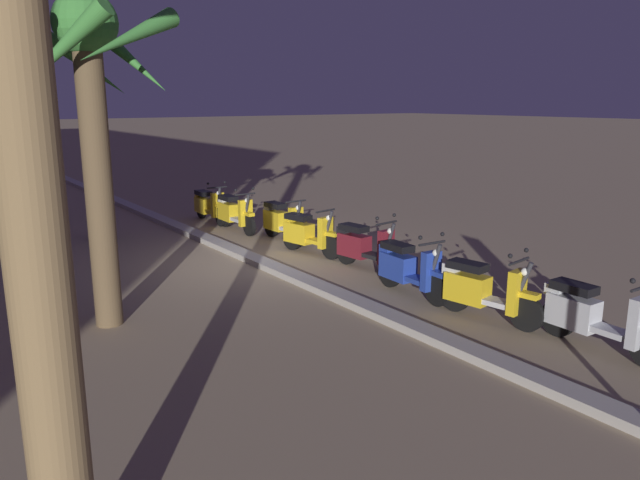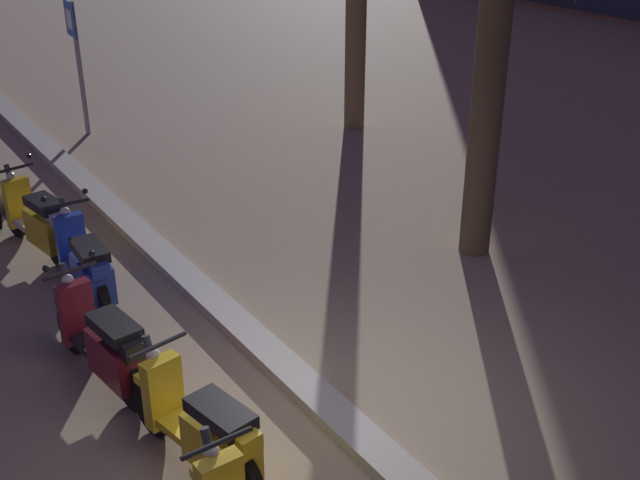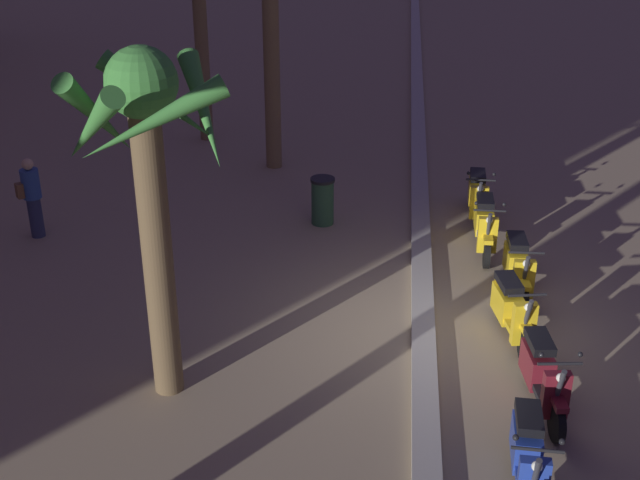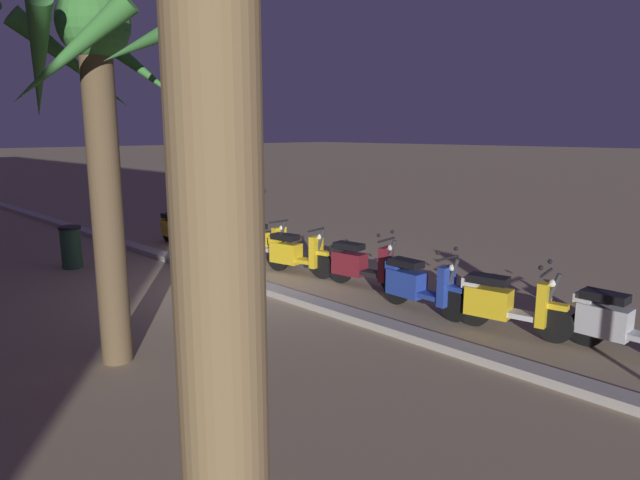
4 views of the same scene
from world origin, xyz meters
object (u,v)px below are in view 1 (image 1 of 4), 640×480
(scooter_yellow_second_in_line, at_px, (482,290))
(scooter_maroon_mid_centre, at_px, (364,246))
(scooter_yellow_mid_rear, at_px, (208,205))
(scooter_blue_last_in_row, at_px, (408,268))
(scooter_yellow_mid_front, at_px, (234,212))
(scooter_silver_tail_end, at_px, (592,316))
(scooter_yellow_gap_after_mid, at_px, (307,233))
(litter_bin, at_px, (103,220))
(palm_tree_far_corner, at_px, (90,88))
(scooter_yellow_far_back, at_px, (282,221))

(scooter_yellow_second_in_line, height_order, scooter_maroon_mid_centre, same)
(scooter_yellow_second_in_line, relative_size, scooter_yellow_mid_rear, 0.93)
(scooter_blue_last_in_row, relative_size, scooter_maroon_mid_centre, 1.00)
(scooter_yellow_second_in_line, bearing_deg, scooter_yellow_mid_front, 0.53)
(scooter_silver_tail_end, height_order, scooter_blue_last_in_row, same)
(scooter_yellow_gap_after_mid, relative_size, scooter_yellow_mid_rear, 0.92)
(scooter_yellow_second_in_line, distance_m, scooter_blue_last_in_row, 1.55)
(scooter_maroon_mid_centre, height_order, litter_bin, scooter_maroon_mid_centre)
(scooter_maroon_mid_centre, height_order, scooter_yellow_mid_rear, same)
(scooter_yellow_mid_rear, distance_m, palm_tree_far_corner, 8.46)
(scooter_silver_tail_end, distance_m, scooter_yellow_mid_rear, 11.09)
(scooter_maroon_mid_centre, bearing_deg, palm_tree_far_corner, 91.73)
(scooter_yellow_gap_after_mid, height_order, palm_tree_far_corner, palm_tree_far_corner)
(scooter_blue_last_in_row, height_order, scooter_yellow_mid_front, same)
(scooter_blue_last_in_row, relative_size, scooter_yellow_gap_after_mid, 1.03)
(scooter_blue_last_in_row, bearing_deg, scooter_maroon_mid_centre, -13.35)
(scooter_maroon_mid_centre, bearing_deg, scooter_silver_tail_end, -179.86)
(scooter_silver_tail_end, bearing_deg, scooter_maroon_mid_centre, 0.14)
(palm_tree_far_corner, bearing_deg, scooter_yellow_second_in_line, -122.88)
(scooter_yellow_far_back, distance_m, scooter_yellow_mid_rear, 3.17)
(scooter_yellow_second_in_line, bearing_deg, litter_bin, 19.74)
(palm_tree_far_corner, bearing_deg, litter_bin, -15.57)
(scooter_yellow_mid_front, bearing_deg, scooter_maroon_mid_centre, -175.43)
(scooter_yellow_mid_front, relative_size, palm_tree_far_corner, 0.39)
(scooter_maroon_mid_centre, height_order, palm_tree_far_corner, palm_tree_far_corner)
(scooter_maroon_mid_centre, bearing_deg, scooter_yellow_far_back, -0.41)
(scooter_yellow_gap_after_mid, distance_m, palm_tree_far_corner, 5.99)
(scooter_maroon_mid_centre, bearing_deg, scooter_yellow_second_in_line, 174.53)
(scooter_yellow_gap_after_mid, xyz_separation_m, scooter_yellow_mid_rear, (4.56, 0.20, -0.01))
(scooter_yellow_second_in_line, bearing_deg, scooter_yellow_mid_rear, 0.65)
(scooter_yellow_mid_rear, height_order, litter_bin, scooter_yellow_mid_rear)
(scooter_yellow_mid_rear, bearing_deg, palm_tree_far_corner, 144.00)
(scooter_yellow_far_back, relative_size, litter_bin, 1.86)
(scooter_yellow_mid_front, bearing_deg, scooter_yellow_gap_after_mid, -176.97)
(palm_tree_far_corner, distance_m, litter_bin, 6.65)
(scooter_yellow_far_back, height_order, litter_bin, scooter_yellow_far_back)
(scooter_yellow_gap_after_mid, bearing_deg, litter_bin, 39.84)
(scooter_yellow_mid_front, height_order, scooter_yellow_mid_rear, same)
(scooter_yellow_second_in_line, xyz_separation_m, scooter_yellow_mid_rear, (9.47, 0.11, -0.01))
(scooter_yellow_second_in_line, height_order, scooter_yellow_mid_rear, same)
(scooter_yellow_far_back, bearing_deg, scooter_yellow_second_in_line, 177.00)
(scooter_yellow_gap_after_mid, bearing_deg, scooter_blue_last_in_row, 176.95)
(scooter_yellow_far_back, height_order, palm_tree_far_corner, palm_tree_far_corner)
(scooter_silver_tail_end, relative_size, palm_tree_far_corner, 0.39)
(scooter_yellow_second_in_line, bearing_deg, scooter_maroon_mid_centre, -5.47)
(scooter_silver_tail_end, relative_size, scooter_yellow_far_back, 1.04)
(scooter_yellow_mid_rear, bearing_deg, scooter_yellow_mid_front, -178.66)
(scooter_yellow_second_in_line, height_order, scooter_blue_last_in_row, same)
(scooter_yellow_far_back, relative_size, palm_tree_far_corner, 0.37)
(scooter_yellow_second_in_line, relative_size, scooter_yellow_gap_after_mid, 1.01)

